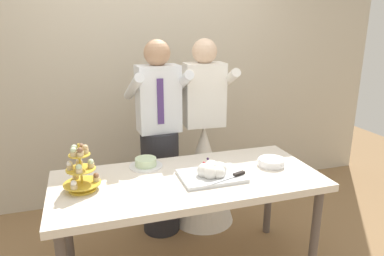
{
  "coord_description": "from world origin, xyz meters",
  "views": [
    {
      "loc": [
        -0.64,
        -2.09,
        1.78
      ],
      "look_at": [
        0.07,
        0.15,
        1.07
      ],
      "focal_mm": 33.03,
      "sensor_mm": 36.0,
      "label": 1
    }
  ],
  "objects_px": {
    "plate_stack": "(271,162)",
    "person_groom": "(160,151)",
    "person_bride": "(204,161)",
    "dessert_table": "(188,187)",
    "cupcake_stand": "(81,170)",
    "main_cake_tray": "(212,172)",
    "round_cake": "(146,163)"
  },
  "relations": [
    {
      "from": "person_groom",
      "to": "main_cake_tray",
      "type": "bearing_deg",
      "value": -73.94
    },
    {
      "from": "dessert_table",
      "to": "plate_stack",
      "type": "relative_size",
      "value": 9.13
    },
    {
      "from": "main_cake_tray",
      "to": "person_groom",
      "type": "relative_size",
      "value": 0.26
    },
    {
      "from": "dessert_table",
      "to": "main_cake_tray",
      "type": "xyz_separation_m",
      "value": [
        0.15,
        -0.05,
        0.12
      ]
    },
    {
      "from": "dessert_table",
      "to": "cupcake_stand",
      "type": "bearing_deg",
      "value": 177.92
    },
    {
      "from": "plate_stack",
      "to": "person_bride",
      "type": "bearing_deg",
      "value": 112.65
    },
    {
      "from": "cupcake_stand",
      "to": "main_cake_tray",
      "type": "bearing_deg",
      "value": -5.44
    },
    {
      "from": "main_cake_tray",
      "to": "plate_stack",
      "type": "relative_size",
      "value": 2.18
    },
    {
      "from": "dessert_table",
      "to": "plate_stack",
      "type": "xyz_separation_m",
      "value": [
        0.64,
        0.01,
        0.1
      ]
    },
    {
      "from": "plate_stack",
      "to": "main_cake_tray",
      "type": "bearing_deg",
      "value": -171.94
    },
    {
      "from": "round_cake",
      "to": "dessert_table",
      "type": "bearing_deg",
      "value": -48.81
    },
    {
      "from": "main_cake_tray",
      "to": "person_groom",
      "type": "distance_m",
      "value": 0.73
    },
    {
      "from": "dessert_table",
      "to": "round_cake",
      "type": "bearing_deg",
      "value": 131.19
    },
    {
      "from": "plate_stack",
      "to": "round_cake",
      "type": "xyz_separation_m",
      "value": [
        -0.88,
        0.26,
        0.0
      ]
    },
    {
      "from": "round_cake",
      "to": "person_groom",
      "type": "xyz_separation_m",
      "value": [
        0.19,
        0.38,
        -0.06
      ]
    },
    {
      "from": "dessert_table",
      "to": "round_cake",
      "type": "height_order",
      "value": "round_cake"
    },
    {
      "from": "main_cake_tray",
      "to": "person_groom",
      "type": "bearing_deg",
      "value": 106.06
    },
    {
      "from": "person_groom",
      "to": "cupcake_stand",
      "type": "bearing_deg",
      "value": -135.37
    },
    {
      "from": "person_bride",
      "to": "main_cake_tray",
      "type": "bearing_deg",
      "value": -105.44
    },
    {
      "from": "round_cake",
      "to": "person_groom",
      "type": "height_order",
      "value": "person_groom"
    },
    {
      "from": "round_cake",
      "to": "cupcake_stand",
      "type": "bearing_deg",
      "value": -150.94
    },
    {
      "from": "round_cake",
      "to": "person_groom",
      "type": "relative_size",
      "value": 0.14
    },
    {
      "from": "dessert_table",
      "to": "cupcake_stand",
      "type": "xyz_separation_m",
      "value": [
        -0.68,
        0.02,
        0.21
      ]
    },
    {
      "from": "plate_stack",
      "to": "person_groom",
      "type": "distance_m",
      "value": 0.94
    },
    {
      "from": "cupcake_stand",
      "to": "main_cake_tray",
      "type": "xyz_separation_m",
      "value": [
        0.83,
        -0.08,
        -0.09
      ]
    },
    {
      "from": "cupcake_stand",
      "to": "plate_stack",
      "type": "height_order",
      "value": "cupcake_stand"
    },
    {
      "from": "plate_stack",
      "to": "person_groom",
      "type": "relative_size",
      "value": 0.12
    },
    {
      "from": "dessert_table",
      "to": "person_groom",
      "type": "height_order",
      "value": "person_groom"
    },
    {
      "from": "cupcake_stand",
      "to": "person_bride",
      "type": "xyz_separation_m",
      "value": [
        1.04,
        0.67,
        -0.32
      ]
    },
    {
      "from": "dessert_table",
      "to": "cupcake_stand",
      "type": "relative_size",
      "value": 5.9
    },
    {
      "from": "person_bride",
      "to": "dessert_table",
      "type": "bearing_deg",
      "value": -117.19
    },
    {
      "from": "cupcake_stand",
      "to": "person_groom",
      "type": "distance_m",
      "value": 0.9
    }
  ]
}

